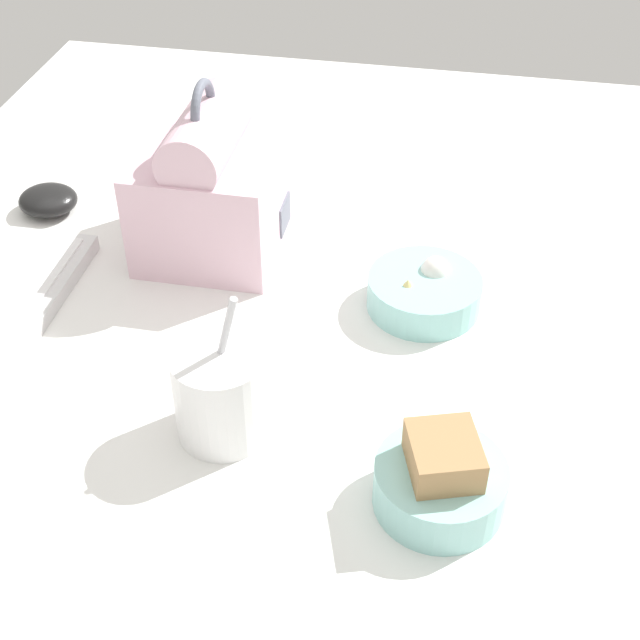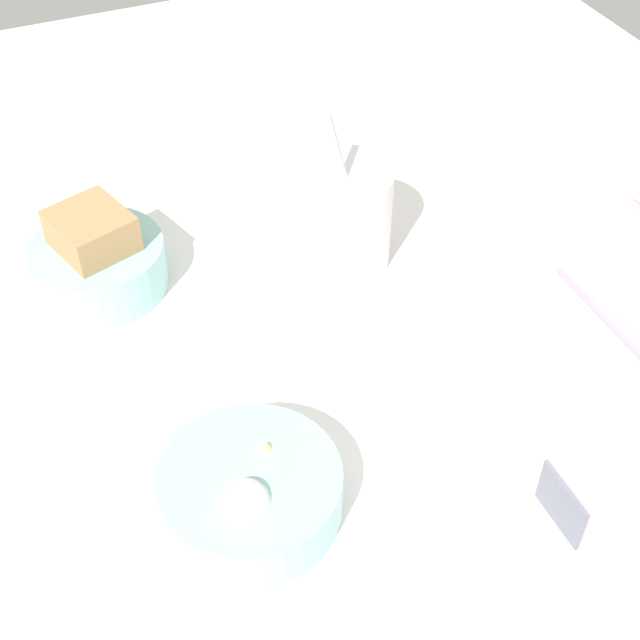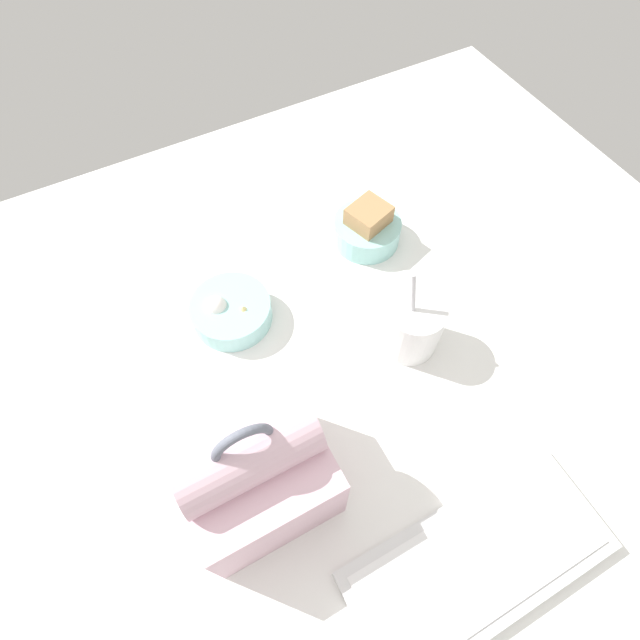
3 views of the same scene
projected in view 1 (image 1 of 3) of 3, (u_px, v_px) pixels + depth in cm
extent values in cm
cube|color=white|center=(298.00, 352.00, 92.67)|extent=(140.00, 110.00, 2.00)
cube|color=beige|center=(212.00, 200.00, 101.78)|extent=(16.38, 15.53, 12.51)
cylinder|color=beige|center=(206.00, 136.00, 96.57)|extent=(15.56, 6.88, 6.88)
cube|color=slate|center=(285.00, 215.00, 104.60)|extent=(4.59, 0.30, 3.75)
torus|color=slate|center=(203.00, 110.00, 94.59)|extent=(6.73, 1.00, 6.73)
cylinder|color=white|center=(221.00, 394.00, 79.96)|extent=(8.56, 8.56, 9.15)
cylinder|color=orange|center=(217.00, 359.00, 77.23)|extent=(7.54, 7.54, 0.60)
cylinder|color=silver|center=(223.00, 343.00, 76.83)|extent=(0.70, 3.22, 10.38)
cylinder|color=#93D1CC|center=(440.00, 485.00, 74.98)|extent=(11.28, 11.28, 4.29)
cube|color=#A87F51|center=(442.00, 467.00, 73.47)|extent=(7.64, 7.28, 6.01)
cylinder|color=#93D1CC|center=(424.00, 293.00, 95.72)|extent=(12.24, 12.24, 3.76)
ellipsoid|color=white|center=(435.00, 273.00, 96.08)|extent=(3.33, 3.33, 3.92)
cone|color=#F4DB84|center=(407.00, 292.00, 94.15)|extent=(5.53, 5.53, 3.20)
sphere|color=#4C5623|center=(459.00, 293.00, 95.37)|extent=(1.47, 1.47, 1.47)
sphere|color=#4C5623|center=(453.00, 289.00, 95.86)|extent=(1.47, 1.47, 1.47)
ellipsoid|color=black|center=(48.00, 200.00, 110.51)|extent=(6.78, 7.29, 3.19)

